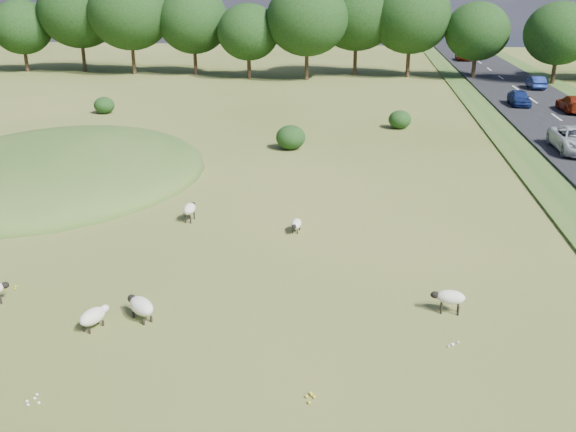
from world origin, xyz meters
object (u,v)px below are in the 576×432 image
at_px(car_5, 464,56).
at_px(car_6, 536,82).
at_px(sheep_2, 190,209).
at_px(car_0, 519,98).
at_px(sheep_3, 296,224).
at_px(sheep_4, 141,306).
at_px(sheep_0, 93,316).
at_px(car_3, 482,50).
at_px(car_1, 573,104).
at_px(sheep_1, 450,297).

xyz_separation_m(car_5, car_6, (3.80, -26.49, 0.02)).
height_order(sheep_2, car_5, car_5).
bearing_deg(car_6, car_0, 70.06).
distance_m(sheep_2, car_6, 48.75).
xyz_separation_m(sheep_3, sheep_4, (-3.99, -8.30, 0.12)).
xyz_separation_m(sheep_0, car_3, (24.90, 87.17, 0.54)).
relative_size(sheep_3, car_1, 0.22).
height_order(sheep_4, car_5, car_5).
xyz_separation_m(sheep_1, car_3, (13.91, 84.77, 0.40)).
distance_m(sheep_3, car_5, 71.18).
bearing_deg(car_1, sheep_2, 49.81).
distance_m(car_0, car_6, 11.14).
relative_size(sheep_3, car_3, 0.21).
distance_m(car_1, car_3, 48.26).
bearing_deg(sheep_1, car_5, -92.87).
xyz_separation_m(car_1, car_6, (0.00, 13.03, -0.04)).
xyz_separation_m(sheep_1, car_6, (13.91, 49.53, 0.32)).
distance_m(sheep_2, car_5, 71.67).
height_order(sheep_0, sheep_2, sheep_2).
distance_m(sheep_2, sheep_3, 4.99).
height_order(sheep_1, car_0, car_0).
xyz_separation_m(car_0, car_6, (3.80, 10.47, -0.03)).
height_order(sheep_0, car_1, car_1).
height_order(sheep_0, sheep_1, sheep_1).
bearing_deg(sheep_2, car_0, -30.75).
distance_m(sheep_0, sheep_3, 10.45).
xyz_separation_m(sheep_0, sheep_3, (5.25, 9.03, -0.06)).
height_order(sheep_2, car_6, car_6).
bearing_deg(car_6, sheep_2, 59.74).
xyz_separation_m(car_0, car_1, (3.80, -2.55, 0.01)).
xyz_separation_m(car_1, car_3, (0.00, 48.26, 0.04)).
bearing_deg(car_3, sheep_1, 80.68).
bearing_deg(car_6, car_3, -90.00).
bearing_deg(sheep_3, sheep_1, 46.23).
distance_m(sheep_2, car_1, 38.07).
xyz_separation_m(sheep_0, car_1, (24.90, 38.91, 0.50)).
distance_m(sheep_1, car_3, 85.90).
xyz_separation_m(sheep_1, sheep_4, (-9.73, -1.67, -0.08)).
bearing_deg(car_3, car_5, 66.52).
relative_size(sheep_2, car_3, 0.23).
bearing_deg(sheep_1, car_6, -100.98).
bearing_deg(car_6, car_1, 90.00).
bearing_deg(sheep_4, sheep_3, -74.94).
bearing_deg(car_3, car_1, 90.00).
bearing_deg(car_0, sheep_0, -116.97).
bearing_deg(car_6, sheep_3, 65.39).
relative_size(sheep_3, sheep_4, 0.80).
bearing_deg(sheep_0, car_3, 6.48).
relative_size(car_0, car_5, 0.88).
distance_m(car_1, car_6, 13.03).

